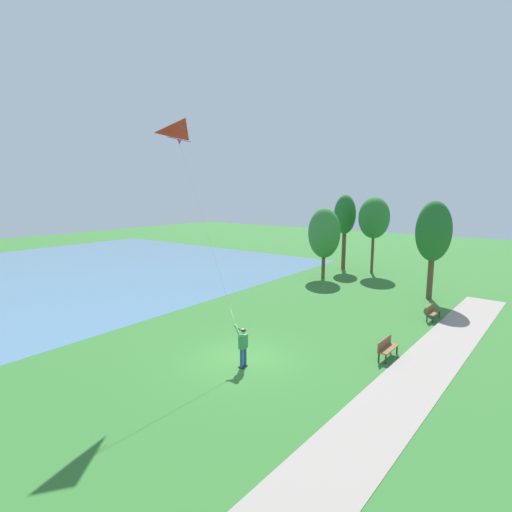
{
  "coord_description": "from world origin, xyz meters",
  "views": [
    {
      "loc": [
        10.58,
        -12.96,
        7.42
      ],
      "look_at": [
        0.3,
        0.69,
        4.64
      ],
      "focal_mm": 27.54,
      "sensor_mm": 36.0,
      "label": 1
    }
  ],
  "objects_px": {
    "tree_treeline_left": "(433,232)",
    "tree_behind_path": "(345,216)",
    "park_bench_far_walkway": "(432,311)",
    "tree_horizon_far": "(324,233)",
    "flying_kite": "(186,132)",
    "park_bench_near_walkway": "(387,347)",
    "tree_treeline_right": "(374,218)",
    "person_kite_flyer": "(243,344)"
  },
  "relations": [
    {
      "from": "park_bench_near_walkway",
      "to": "tree_horizon_far",
      "type": "distance_m",
      "value": 17.14
    },
    {
      "from": "tree_treeline_right",
      "to": "tree_treeline_left",
      "type": "bearing_deg",
      "value": -44.01
    },
    {
      "from": "flying_kite",
      "to": "tree_behind_path",
      "type": "relative_size",
      "value": 1.22
    },
    {
      "from": "flying_kite",
      "to": "tree_behind_path",
      "type": "distance_m",
      "value": 23.84
    },
    {
      "from": "tree_treeline_right",
      "to": "tree_treeline_left",
      "type": "height_order",
      "value": "tree_treeline_right"
    },
    {
      "from": "flying_kite",
      "to": "park_bench_near_walkway",
      "type": "bearing_deg",
      "value": 31.22
    },
    {
      "from": "park_bench_near_walkway",
      "to": "tree_behind_path",
      "type": "height_order",
      "value": "tree_behind_path"
    },
    {
      "from": "tree_behind_path",
      "to": "tree_treeline_left",
      "type": "bearing_deg",
      "value": -35.06
    },
    {
      "from": "park_bench_far_walkway",
      "to": "park_bench_near_walkway",
      "type": "bearing_deg",
      "value": -92.56
    },
    {
      "from": "flying_kite",
      "to": "tree_treeline_right",
      "type": "xyz_separation_m",
      "value": [
        0.2,
        22.78,
        -4.89
      ]
    },
    {
      "from": "tree_treeline_left",
      "to": "tree_behind_path",
      "type": "distance_m",
      "value": 11.72
    },
    {
      "from": "flying_kite",
      "to": "park_bench_far_walkway",
      "type": "distance_m",
      "value": 17.08
    },
    {
      "from": "person_kite_flyer",
      "to": "tree_treeline_right",
      "type": "distance_m",
      "value": 23.32
    },
    {
      "from": "flying_kite",
      "to": "park_bench_near_walkway",
      "type": "distance_m",
      "value": 13.12
    },
    {
      "from": "park_bench_near_walkway",
      "to": "park_bench_far_walkway",
      "type": "xyz_separation_m",
      "value": [
        0.31,
        6.99,
        0.0
      ]
    },
    {
      "from": "park_bench_far_walkway",
      "to": "flying_kite",
      "type": "bearing_deg",
      "value": -124.58
    },
    {
      "from": "park_bench_far_walkway",
      "to": "tree_horizon_far",
      "type": "distance_m",
      "value": 12.73
    },
    {
      "from": "person_kite_flyer",
      "to": "park_bench_near_walkway",
      "type": "distance_m",
      "value": 6.59
    },
    {
      "from": "tree_behind_path",
      "to": "person_kite_flyer",
      "type": "bearing_deg",
      "value": -75.53
    },
    {
      "from": "tree_treeline_left",
      "to": "park_bench_near_walkway",
      "type": "bearing_deg",
      "value": -85.16
    },
    {
      "from": "park_bench_near_walkway",
      "to": "person_kite_flyer",
      "type": "bearing_deg",
      "value": -134.42
    },
    {
      "from": "park_bench_far_walkway",
      "to": "tree_treeline_right",
      "type": "height_order",
      "value": "tree_treeline_right"
    },
    {
      "from": "person_kite_flyer",
      "to": "tree_treeline_right",
      "type": "bearing_deg",
      "value": 97.37
    },
    {
      "from": "person_kite_flyer",
      "to": "tree_treeline_left",
      "type": "relative_size",
      "value": 0.27
    },
    {
      "from": "park_bench_near_walkway",
      "to": "park_bench_far_walkway",
      "type": "distance_m",
      "value": 7.0
    },
    {
      "from": "tree_treeline_left",
      "to": "tree_behind_path",
      "type": "height_order",
      "value": "tree_behind_path"
    },
    {
      "from": "tree_horizon_far",
      "to": "tree_behind_path",
      "type": "distance_m",
      "value": 5.26
    },
    {
      "from": "tree_behind_path",
      "to": "tree_treeline_right",
      "type": "bearing_deg",
      "value": -7.48
    },
    {
      "from": "flying_kite",
      "to": "park_bench_far_walkway",
      "type": "bearing_deg",
      "value": 55.42
    },
    {
      "from": "park_bench_near_walkway",
      "to": "tree_treeline_right",
      "type": "height_order",
      "value": "tree_treeline_right"
    },
    {
      "from": "park_bench_near_walkway",
      "to": "tree_horizon_far",
      "type": "xyz_separation_m",
      "value": [
        -10.14,
        13.39,
        3.43
      ]
    },
    {
      "from": "park_bench_far_walkway",
      "to": "tree_horizon_far",
      "type": "xyz_separation_m",
      "value": [
        -10.45,
        6.4,
        3.43
      ]
    },
    {
      "from": "park_bench_near_walkway",
      "to": "tree_treeline_left",
      "type": "xyz_separation_m",
      "value": [
        -1.0,
        11.76,
        4.2
      ]
    },
    {
      "from": "tree_horizon_far",
      "to": "tree_treeline_right",
      "type": "xyz_separation_m",
      "value": [
        2.6,
        4.69,
        1.17
      ]
    },
    {
      "from": "tree_treeline_left",
      "to": "tree_horizon_far",
      "type": "bearing_deg",
      "value": 169.88
    },
    {
      "from": "park_bench_near_walkway",
      "to": "tree_behind_path",
      "type": "bearing_deg",
      "value": 119.78
    },
    {
      "from": "flying_kite",
      "to": "tree_treeline_left",
      "type": "relative_size",
      "value": 1.28
    },
    {
      "from": "park_bench_near_walkway",
      "to": "tree_treeline_right",
      "type": "relative_size",
      "value": 0.22
    },
    {
      "from": "flying_kite",
      "to": "tree_treeline_left",
      "type": "height_order",
      "value": "flying_kite"
    },
    {
      "from": "tree_horizon_far",
      "to": "tree_treeline_left",
      "type": "relative_size",
      "value": 0.89
    },
    {
      "from": "person_kite_flyer",
      "to": "tree_horizon_far",
      "type": "relative_size",
      "value": 0.3
    },
    {
      "from": "tree_treeline_right",
      "to": "tree_treeline_left",
      "type": "xyz_separation_m",
      "value": [
        6.55,
        -6.33,
        -0.4
      ]
    }
  ]
}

